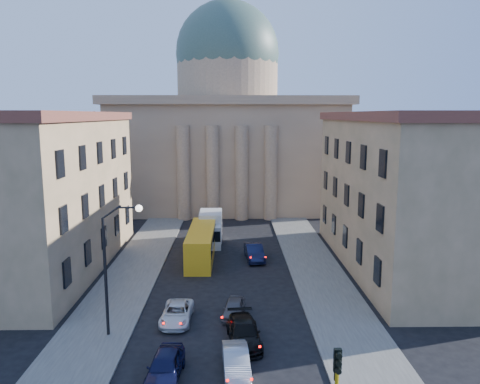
% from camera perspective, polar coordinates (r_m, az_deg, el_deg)
% --- Properties ---
extents(sidewalk_left, '(5.00, 60.00, 0.15)m').
position_cam_1_polar(sidewalk_left, '(42.54, -13.62, -10.59)').
color(sidewalk_left, '#504E49').
rests_on(sidewalk_left, ground).
extents(sidewalk_right, '(5.00, 60.00, 0.15)m').
position_cam_1_polar(sidewalk_right, '(42.26, 9.91, -10.59)').
color(sidewalk_right, '#504E49').
rests_on(sidewalk_right, ground).
extents(church, '(68.02, 28.76, 36.60)m').
position_cam_1_polar(church, '(76.49, -1.50, 7.49)').
color(church, '#8A6F55').
rests_on(church, ground).
extents(building_left, '(11.60, 26.60, 14.70)m').
position_cam_1_polar(building_left, '(47.00, -23.07, 0.08)').
color(building_left, tan).
rests_on(building_left, ground).
extents(building_right, '(11.60, 26.60, 14.70)m').
position_cam_1_polar(building_right, '(46.50, 19.58, 0.20)').
color(building_right, tan).
rests_on(building_right, ground).
extents(street_lamp, '(2.62, 0.44, 8.83)m').
position_cam_1_polar(street_lamp, '(31.33, -15.22, -7.89)').
color(street_lamp, black).
rests_on(street_lamp, ground).
extents(car_left_near, '(2.05, 4.54, 1.51)m').
position_cam_1_polar(car_left_near, '(27.73, -9.13, -20.25)').
color(car_left_near, black).
rests_on(car_left_near, ground).
extents(car_right_near, '(1.70, 4.19, 1.35)m').
position_cam_1_polar(car_right_near, '(28.07, -0.49, -19.93)').
color(car_right_near, '#999BA0').
rests_on(car_right_near, ground).
extents(car_left_mid, '(2.17, 4.51, 1.24)m').
position_cam_1_polar(car_left_mid, '(34.28, -7.71, -14.43)').
color(car_left_mid, silver).
rests_on(car_left_mid, ground).
extents(car_right_mid, '(2.44, 5.06, 1.42)m').
position_cam_1_polar(car_right_mid, '(31.10, 0.46, -16.76)').
color(car_right_mid, black).
rests_on(car_right_mid, ground).
extents(car_right_far, '(1.91, 3.81, 1.25)m').
position_cam_1_polar(car_right_far, '(34.77, -0.73, -13.98)').
color(car_right_far, '#46464A').
rests_on(car_right_far, ground).
extents(car_right_distant, '(2.05, 4.85, 1.56)m').
position_cam_1_polar(car_right_distant, '(47.34, 1.76, -7.35)').
color(car_right_distant, black).
rests_on(car_right_distant, ground).
extents(city_bus, '(2.60, 10.86, 3.06)m').
position_cam_1_polar(city_bus, '(47.61, -4.73, -6.20)').
color(city_bus, gold).
rests_on(city_bus, ground).
extents(box_truck, '(2.56, 6.32, 3.45)m').
position_cam_1_polar(box_truck, '(53.22, -3.61, -4.52)').
color(box_truck, silver).
rests_on(box_truck, ground).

